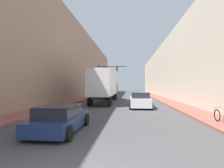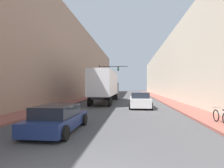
{
  "view_description": "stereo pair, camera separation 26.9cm",
  "coord_description": "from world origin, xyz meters",
  "px_view_note": "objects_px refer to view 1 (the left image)",
  "views": [
    {
      "loc": [
        1.23,
        -3.39,
        2.24
      ],
      "look_at": [
        -0.62,
        15.59,
        2.49
      ],
      "focal_mm": 28.0,
      "sensor_mm": 36.0,
      "label": 1
    },
    {
      "loc": [
        1.49,
        -3.36,
        2.24
      ],
      "look_at": [
        -0.62,
        15.59,
        2.49
      ],
      "focal_mm": 28.0,
      "sensor_mm": 36.0,
      "label": 2
    }
  ],
  "objects_px": {
    "suv_car": "(140,100)",
    "traffic_signal_gantry": "(105,75)",
    "sedan_car": "(60,119)",
    "semi_truck": "(105,86)",
    "parked_bicycle": "(222,117)"
  },
  "relations": [
    {
      "from": "semi_truck",
      "to": "suv_car",
      "type": "xyz_separation_m",
      "value": [
        4.44,
        -5.81,
        -1.56
      ]
    },
    {
      "from": "parked_bicycle",
      "to": "sedan_car",
      "type": "bearing_deg",
      "value": -166.74
    },
    {
      "from": "semi_truck",
      "to": "sedan_car",
      "type": "relative_size",
      "value": 3.08
    },
    {
      "from": "semi_truck",
      "to": "sedan_car",
      "type": "height_order",
      "value": "semi_truck"
    },
    {
      "from": "semi_truck",
      "to": "traffic_signal_gantry",
      "type": "height_order",
      "value": "traffic_signal_gantry"
    },
    {
      "from": "semi_truck",
      "to": "traffic_signal_gantry",
      "type": "relative_size",
      "value": 1.92
    },
    {
      "from": "traffic_signal_gantry",
      "to": "parked_bicycle",
      "type": "xyz_separation_m",
      "value": [
        10.49,
        -26.99,
        -4.15
      ]
    },
    {
      "from": "suv_car",
      "to": "traffic_signal_gantry",
      "type": "bearing_deg",
      "value": 108.72
    },
    {
      "from": "sedan_car",
      "to": "suv_car",
      "type": "xyz_separation_m",
      "value": [
        4.54,
        10.17,
        0.15
      ]
    },
    {
      "from": "semi_truck",
      "to": "suv_car",
      "type": "distance_m",
      "value": 7.48
    },
    {
      "from": "semi_truck",
      "to": "parked_bicycle",
      "type": "height_order",
      "value": "semi_truck"
    },
    {
      "from": "semi_truck",
      "to": "parked_bicycle",
      "type": "bearing_deg",
      "value": -58.49
    },
    {
      "from": "suv_car",
      "to": "parked_bicycle",
      "type": "bearing_deg",
      "value": -63.22
    },
    {
      "from": "traffic_signal_gantry",
      "to": "sedan_car",
      "type": "bearing_deg",
      "value": -86.36
    },
    {
      "from": "semi_truck",
      "to": "traffic_signal_gantry",
      "type": "xyz_separation_m",
      "value": [
        -1.95,
        13.05,
        2.35
      ]
    }
  ]
}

